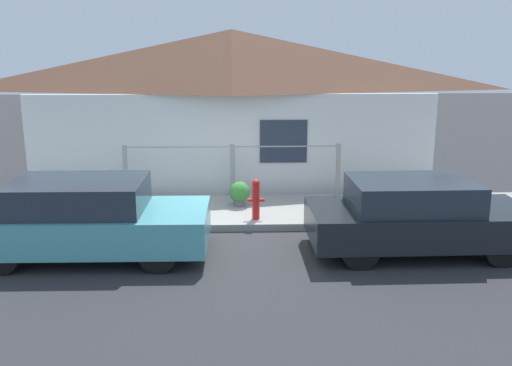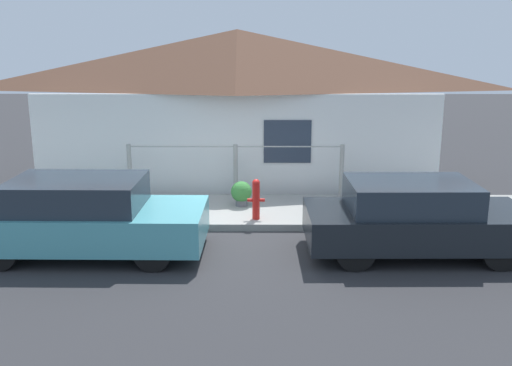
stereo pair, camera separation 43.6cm
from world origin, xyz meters
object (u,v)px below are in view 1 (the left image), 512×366
Objects in this scene: fire_hydrant at (256,198)px; car_right at (417,216)px; car_left at (87,219)px; potted_plant_near_hydrant at (239,193)px.

car_right is at bearing -29.69° from fire_hydrant.
car_left reaches higher than car_right.
fire_hydrant is at bearing -71.17° from potted_plant_near_hydrant.
car_left is 4.90× the size of fire_hydrant.
car_left reaches higher than potted_plant_near_hydrant.
car_right is 7.08× the size of potted_plant_near_hydrant.
car_left is at bearing -151.92° from fire_hydrant.
car_right is 3.95m from potted_plant_near_hydrant.
potted_plant_near_hydrant is (-0.32, 0.94, -0.14)m from fire_hydrant.
car_left is 3.61m from potted_plant_near_hydrant.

